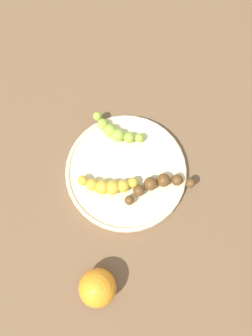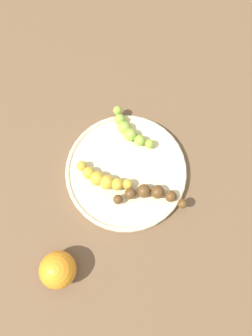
{
  "view_description": "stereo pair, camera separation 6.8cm",
  "coord_description": "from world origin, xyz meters",
  "px_view_note": "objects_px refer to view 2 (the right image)",
  "views": [
    {
      "loc": [
        -0.19,
        0.04,
        0.69
      ],
      "look_at": [
        0.0,
        0.0,
        0.04
      ],
      "focal_mm": 32.59,
      "sensor_mm": 36.0,
      "label": 1
    },
    {
      "loc": [
        -0.2,
        -0.02,
        0.69
      ],
      "look_at": [
        0.0,
        0.0,
        0.04
      ],
      "focal_mm": 32.59,
      "sensor_mm": 36.0,
      "label": 2
    }
  ],
  "objects_px": {
    "banana_overripe": "(151,194)",
    "orange_fruit": "(58,270)",
    "fruit_bowl": "(126,171)",
    "banana_spotted": "(103,179)",
    "banana_green": "(129,130)"
  },
  "relations": [
    {
      "from": "banana_green",
      "to": "banana_overripe",
      "type": "bearing_deg",
      "value": 65.67
    },
    {
      "from": "fruit_bowl",
      "to": "orange_fruit",
      "type": "height_order",
      "value": "orange_fruit"
    },
    {
      "from": "fruit_bowl",
      "to": "banana_spotted",
      "type": "xyz_separation_m",
      "value": [
        -0.03,
        0.05,
        0.02
      ]
    },
    {
      "from": "fruit_bowl",
      "to": "banana_spotted",
      "type": "distance_m",
      "value": 0.06
    },
    {
      "from": "fruit_bowl",
      "to": "orange_fruit",
      "type": "relative_size",
      "value": 3.69
    },
    {
      "from": "fruit_bowl",
      "to": "banana_green",
      "type": "xyz_separation_m",
      "value": [
        0.09,
        0.0,
        0.02
      ]
    },
    {
      "from": "banana_overripe",
      "to": "orange_fruit",
      "type": "xyz_separation_m",
      "value": [
        -0.18,
        0.17,
        0.0
      ]
    },
    {
      "from": "banana_spotted",
      "to": "orange_fruit",
      "type": "distance_m",
      "value": 0.21
    },
    {
      "from": "orange_fruit",
      "to": "banana_overripe",
      "type": "bearing_deg",
      "value": -43.74
    },
    {
      "from": "banana_green",
      "to": "banana_spotted",
      "type": "distance_m",
      "value": 0.13
    },
    {
      "from": "banana_overripe",
      "to": "orange_fruit",
      "type": "relative_size",
      "value": 2.14
    },
    {
      "from": "orange_fruit",
      "to": "banana_green",
      "type": "bearing_deg",
      "value": -18.18
    },
    {
      "from": "banana_green",
      "to": "orange_fruit",
      "type": "bearing_deg",
      "value": 23.75
    },
    {
      "from": "banana_overripe",
      "to": "orange_fruit",
      "type": "bearing_deg",
      "value": 133.06
    },
    {
      "from": "banana_green",
      "to": "banana_overripe",
      "type": "xyz_separation_m",
      "value": [
        -0.15,
        -0.06,
        0.0
      ]
    }
  ]
}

